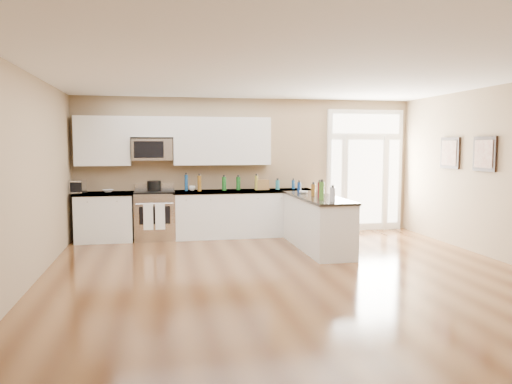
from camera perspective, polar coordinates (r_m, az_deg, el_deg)
ground at (r=6.71m, az=5.32°, el=-10.62°), size 8.00×8.00×0.00m
room_shell at (r=6.45m, az=5.45°, el=4.14°), size 8.00×8.00×8.00m
back_cabinet_left at (r=10.03m, az=-16.92°, el=-2.92°), size 1.10×0.66×0.94m
back_cabinet_right at (r=10.11m, az=-1.41°, el=-2.62°), size 2.85×0.66×0.94m
peninsula_cabinet at (r=8.97m, az=6.99°, el=-3.70°), size 0.69×2.32×0.94m
upper_cabinet_left at (r=10.07m, az=-17.12°, el=5.60°), size 1.04×0.33×0.95m
upper_cabinet_right at (r=10.10m, az=-3.90°, el=5.82°), size 1.94×0.33×0.95m
upper_cabinet_short at (r=10.02m, az=-11.83°, el=7.29°), size 0.82×0.33×0.40m
microwave at (r=9.98m, az=-11.79°, el=4.78°), size 0.78×0.41×0.42m
entry_door at (r=11.05m, az=12.31°, el=2.44°), size 1.70×0.10×2.60m
wall_art_near at (r=9.92m, az=21.29°, el=4.17°), size 0.05×0.58×0.58m
wall_art_far at (r=9.09m, az=24.66°, el=3.97°), size 0.05×0.58×0.58m
kitchen_range at (r=9.97m, az=-11.48°, el=-2.61°), size 0.78×0.69×1.08m
stockpot at (r=10.00m, az=-11.57°, el=0.74°), size 0.36×0.36×0.21m
toaster_oven at (r=9.98m, az=-19.78°, el=0.57°), size 0.34×0.30×0.25m
cardboard_box at (r=10.15m, az=0.68°, el=0.84°), size 0.28×0.22×0.20m
bowl_left at (r=10.03m, az=-16.56°, el=0.13°), size 0.25×0.25×0.05m
bowl_peninsula at (r=9.39m, az=5.45°, el=-0.03°), size 0.16×0.16×0.05m
cup_counter at (r=10.00m, az=-7.31°, el=0.43°), size 0.13×0.13×0.10m
counter_bottles at (r=9.43m, az=1.04°, el=0.66°), size 2.28×2.46×0.32m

